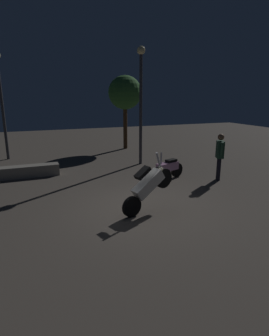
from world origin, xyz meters
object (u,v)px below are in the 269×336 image
object	(u,v)px
streetlamp_far	(141,92)
motorcycle_pink_parked_left	(167,168)
person_rider_beside	(220,153)
motorcycle_white_foreground	(148,186)
streetlamp_near	(1,93)

from	to	relation	value
streetlamp_far	motorcycle_pink_parked_left	bearing A→B (deg)	-90.87
person_rider_beside	streetlamp_far	bearing A→B (deg)	141.82
motorcycle_white_foreground	motorcycle_pink_parked_left	bearing A→B (deg)	36.75
motorcycle_pink_parked_left	streetlamp_far	bearing A→B (deg)	-109.51
streetlamp_near	streetlamp_far	world-z (taller)	streetlamp_far
motorcycle_pink_parked_left	streetlamp_near	bearing A→B (deg)	-65.02
person_rider_beside	streetlamp_far	xyz separation A→B (m)	(-1.73, 3.47, 2.20)
motorcycle_white_foreground	motorcycle_pink_parked_left	xyz separation A→B (m)	(1.94, 2.48, -0.31)
streetlamp_far	person_rider_beside	bearing A→B (deg)	-63.54
streetlamp_near	streetlamp_far	xyz separation A→B (m)	(5.82, -3.34, 0.03)
person_rider_beside	streetlamp_near	bearing A→B (deg)	163.29
motorcycle_pink_parked_left	streetlamp_far	world-z (taller)	streetlamp_far
motorcycle_white_foreground	streetlamp_far	xyz separation A→B (m)	(1.98, 5.21, 2.51)
streetlamp_near	streetlamp_far	bearing A→B (deg)	-29.87
motorcycle_white_foreground	person_rider_beside	distance (m)	4.10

